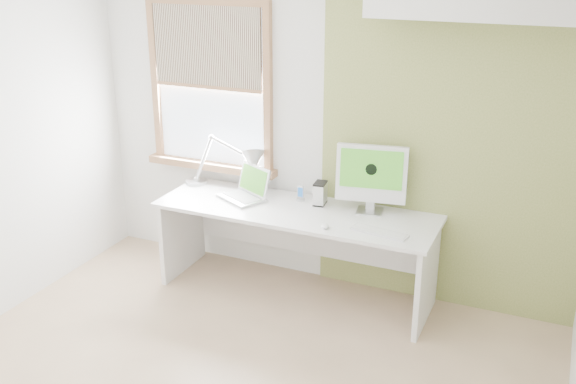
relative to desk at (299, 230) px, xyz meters
The scene contains 11 objects.
room 1.63m from the desk, 86.78° to the right, with size 4.04×3.54×2.64m.
accent_wall 1.36m from the desk, 15.38° to the left, with size 2.00×0.02×2.60m, color olive.
window 1.39m from the desk, 163.55° to the left, with size 1.20×0.14×1.42m.
desk is the anchor object (origin of this frame).
desk_lamp 0.73m from the desk, 164.20° to the left, with size 0.80×0.32×0.44m.
laptop 0.53m from the desk, behind, with size 0.46×0.43×0.26m.
phone_dock 0.27m from the desk, 106.77° to the left, with size 0.07×0.07×0.13m.
external_drive 0.34m from the desk, 42.33° to the left, with size 0.10×0.15×0.18m.
imac 0.74m from the desk, 14.17° to the left, with size 0.54×0.21×0.52m.
keyboard 0.78m from the desk, 18.01° to the right, with size 0.43×0.18×0.02m.
mouse 0.50m from the desk, 41.90° to the right, with size 0.05×0.09×0.03m, color white.
Camera 1 is at (1.77, -2.97, 2.65)m, focal length 41.24 mm.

